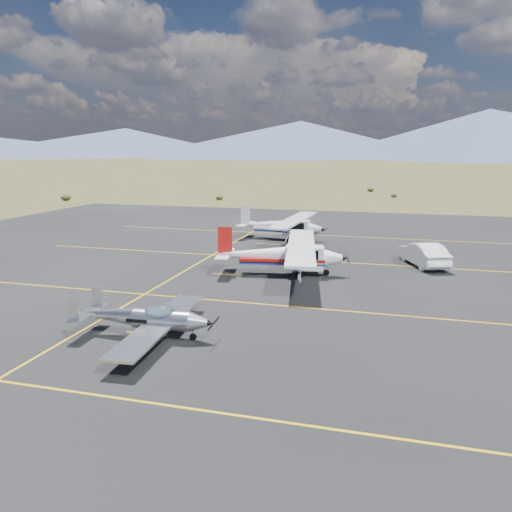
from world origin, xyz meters
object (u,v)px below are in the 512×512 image
at_px(aircraft_cessna, 282,254).
at_px(sedan, 423,254).
at_px(aircraft_low_wing, 147,318).
at_px(aircraft_plain, 282,225).

xyz_separation_m(aircraft_cessna, sedan, (8.92, 5.10, -0.53)).
bearing_deg(sedan, aircraft_cessna, 7.88).
height_order(aircraft_low_wing, aircraft_cessna, aircraft_cessna).
xyz_separation_m(aircraft_low_wing, aircraft_plain, (0.47, 24.82, 0.43)).
distance_m(aircraft_plain, sedan, 13.90).
xyz_separation_m(aircraft_low_wing, sedan, (12.17, 17.33, -0.02)).
bearing_deg(sedan, aircraft_low_wing, 33.04).
bearing_deg(sedan, aircraft_plain, -54.49).
bearing_deg(aircraft_low_wing, aircraft_plain, 85.23).
relative_size(aircraft_low_wing, aircraft_plain, 0.72).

